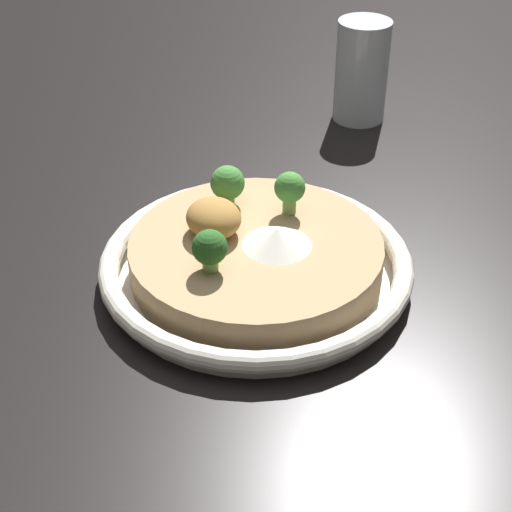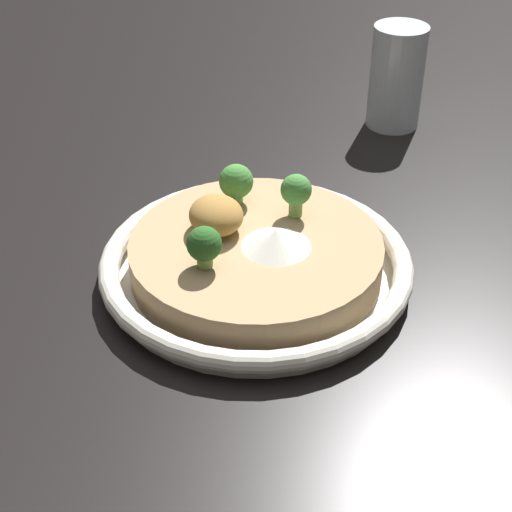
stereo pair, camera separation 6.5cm
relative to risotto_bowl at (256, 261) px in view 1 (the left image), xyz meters
name	(u,v)px [view 1 (the left image)]	position (x,y,z in m)	size (l,w,h in m)	color
ground_plane	(256,277)	(0.00, 0.00, -0.02)	(6.00, 6.00, 0.00)	black
risotto_bowl	(256,261)	(0.00, 0.00, 0.00)	(0.26, 0.26, 0.04)	silver
cheese_sprinkle	(277,237)	(-0.01, -0.01, 0.03)	(0.06, 0.06, 0.02)	white
crispy_onion_garnish	(214,218)	(0.03, 0.03, 0.03)	(0.05, 0.05, 0.03)	#A37538
broccoli_front_right	(290,189)	(0.03, -0.04, 0.04)	(0.03, 0.03, 0.04)	#759E4C
broccoli_back	(210,249)	(-0.02, 0.05, 0.04)	(0.03, 0.03, 0.04)	#84A856
broccoli_right	(225,184)	(0.06, 0.00, 0.04)	(0.03, 0.03, 0.04)	#84A856
drinking_glass	(361,71)	(0.24, -0.23, 0.04)	(0.06, 0.06, 0.12)	silver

